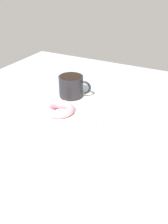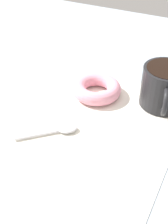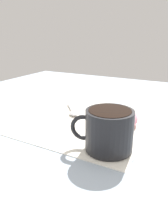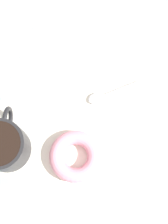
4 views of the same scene
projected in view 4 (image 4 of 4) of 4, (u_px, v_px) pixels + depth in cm
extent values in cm
cube|color=#99A8B7|center=(90.00, 118.00, 67.28)|extent=(120.00, 120.00, 2.00)
cube|color=white|center=(84.00, 114.00, 66.29)|extent=(36.55, 36.55, 0.30)
cylinder|color=black|center=(3.00, 147.00, 60.32)|extent=(9.56, 9.56, 8.34)
torus|color=black|center=(8.00, 120.00, 61.57)|extent=(2.20, 5.62, 5.57)
torus|color=pink|center=(75.00, 156.00, 62.56)|extent=(10.57, 10.57, 2.94)
ellipsoid|color=silver|center=(97.00, 98.00, 66.52)|extent=(4.28, 4.19, 0.90)
cylinder|color=silver|center=(120.00, 89.00, 67.18)|extent=(7.04, 6.40, 0.56)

